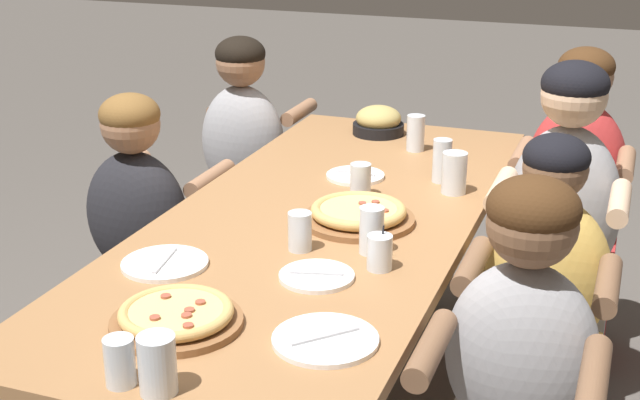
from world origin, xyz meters
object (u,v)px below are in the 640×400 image
pizza_board_main (176,316)px  drinking_glass_b (361,182)px  empty_plate_c (355,176)px  drinking_glass_h (157,365)px  cocktail_glass_blue (380,254)px  drinking_glass_f (300,234)px  diner_near_center (539,339)px  empty_plate_d (165,263)px  pizza_board_second (358,214)px  empty_plate_b (317,276)px  drinking_glass_a (442,164)px  drinking_glass_d (416,135)px  skillet_bowl (379,122)px  empty_plate_a (325,340)px  diner_near_right (570,219)px  diner_near_midright (557,260)px  drinking_glass_c (454,175)px  diner_far_right (245,183)px  diner_far_center (142,265)px  drinking_glass_g (120,364)px  drinking_glass_e (372,233)px

pizza_board_main → drinking_glass_b: 0.98m
empty_plate_c → drinking_glass_h: bearing=-178.1°
pizza_board_main → cocktail_glass_blue: bearing=-36.8°
drinking_glass_f → diner_near_center: 0.77m
empty_plate_d → pizza_board_main: bearing=-145.9°
pizza_board_second → drinking_glass_f: bearing=160.4°
empty_plate_b → drinking_glass_a: 0.86m
drinking_glass_d → pizza_board_main: bearing=173.8°
pizza_board_second → drinking_glass_b: drinking_glass_b is taller
drinking_glass_b → skillet_bowl: bearing=12.2°
empty_plate_c → drinking_glass_a: drinking_glass_a is taller
pizza_board_main → drinking_glass_h: 0.28m
pizza_board_main → empty_plate_c: bearing=-2.7°
pizza_board_second → diner_near_center: 0.63m
empty_plate_a → drinking_glass_f: drinking_glass_f is taller
cocktail_glass_blue → diner_near_right: bearing=-18.2°
empty_plate_d → diner_near_midright: bearing=-45.3°
drinking_glass_c → diner_far_right: bearing=61.1°
diner_near_center → diner_far_right: 1.60m
drinking_glass_d → diner_far_center: (-0.70, 0.77, -0.35)m
drinking_glass_f → diner_near_midright: 0.98m
drinking_glass_b → diner_far_center: diner_far_center is taller
skillet_bowl → diner_near_midright: bearing=-122.2°
diner_near_center → diner_near_midright: 0.43m
pizza_board_main → drinking_glass_a: (1.20, -0.33, 0.04)m
diner_near_midright → skillet_bowl: bearing=-32.2°
skillet_bowl → empty_plate_a: size_ratio=1.24×
empty_plate_d → skillet_bowl: bearing=-6.7°
drinking_glass_g → drinking_glass_e: bearing=-18.9°
skillet_bowl → cocktail_glass_blue: cocktail_glass_blue is taller
diner_far_right → empty_plate_c: bearing=-38.1°
drinking_glass_g → diner_near_right: 2.06m
pizza_board_second → drinking_glass_e: bearing=-153.1°
pizza_board_second → diner_near_right: size_ratio=0.28×
pizza_board_second → drinking_glass_c: (0.35, -0.21, 0.03)m
diner_far_right → empty_plate_a: bearing=-59.5°
empty_plate_c → drinking_glass_h: (-1.39, -0.05, 0.06)m
diner_near_right → drinking_glass_g: bearing=69.3°
empty_plate_a → drinking_glass_f: bearing=27.6°
empty_plate_a → diner_far_right: (1.61, 0.95, -0.27)m
drinking_glass_c → diner_near_right: bearing=-31.5°
empty_plate_c → diner_near_right: bearing=-53.0°
drinking_glass_a → drinking_glass_c: bearing=-147.0°
cocktail_glass_blue → empty_plate_b: bearing=129.8°
drinking_glass_a → drinking_glass_g: size_ratio=1.41×
drinking_glass_a → diner_far_center: size_ratio=0.13×
skillet_bowl → drinking_glass_d: size_ratio=2.20×
pizza_board_main → empty_plate_d: (0.28, 0.19, -0.02)m
drinking_glass_f → drinking_glass_d: bearing=-3.5°
diner_far_right → diner_near_right: bearing=-0.1°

